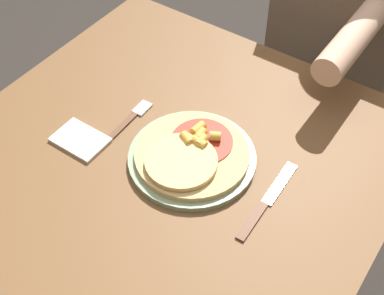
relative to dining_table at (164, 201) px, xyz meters
The scene contains 7 objects.
dining_table is the anchor object (origin of this frame).
plate 0.15m from the dining_table, 45.43° to the left, with size 0.27×0.27×0.01m.
pizza 0.16m from the dining_table, 42.93° to the left, with size 0.24×0.24×0.04m.
fork 0.20m from the dining_table, 157.43° to the left, with size 0.03×0.18×0.00m.
knife 0.26m from the dining_table, ahead, with size 0.03×0.22×0.00m.
napkin 0.23m from the dining_table, 165.83° to the right, with size 0.12×0.08×0.01m.
person_diner 0.74m from the dining_table, 82.99° to the left, with size 0.36×0.52×1.18m.
Camera 1 is at (0.46, -0.56, 1.62)m, focal length 50.00 mm.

